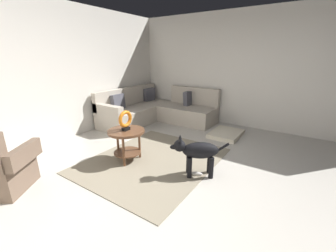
{
  "coord_description": "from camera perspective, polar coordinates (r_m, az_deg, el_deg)",
  "views": [
    {
      "loc": [
        -2.44,
        -1.33,
        1.69
      ],
      "look_at": [
        0.45,
        0.6,
        0.55
      ],
      "focal_mm": 22.99,
      "sensor_mm": 36.0,
      "label": 1
    }
  ],
  "objects": [
    {
      "name": "wall_back",
      "position": [
        4.93,
        -27.14,
        12.3
      ],
      "size": [
        6.0,
        0.12,
        2.7
      ],
      "primitive_type": "cube",
      "color": "silver",
      "rests_on": "ground_plane"
    },
    {
      "name": "ground_plane",
      "position": [
        3.28,
        4.49,
        -13.97
      ],
      "size": [
        6.0,
        6.0,
        0.1
      ],
      "primitive_type": "cube",
      "color": "#B7B2A8"
    },
    {
      "name": "dog_bed_mat",
      "position": [
        4.92,
        15.11,
        -2.0
      ],
      "size": [
        0.8,
        0.6,
        0.09
      ],
      "primitive_type": "cube",
      "color": "beige",
      "rests_on": "ground_plane"
    },
    {
      "name": "dog_toy_bone",
      "position": [
        3.28,
        7.57,
        -12.41
      ],
      "size": [
        0.12,
        0.19,
        0.06
      ],
      "primitive_type": "ellipsoid",
      "rotation": [
        0.0,
        0.0,
        1.92
      ],
      "color": "silver",
      "rests_on": "ground_plane"
    },
    {
      "name": "dog",
      "position": [
        3.13,
        7.78,
        -6.85
      ],
      "size": [
        0.52,
        0.73,
        0.63
      ],
      "rotation": [
        0.0,
        0.0,
        0.59
      ],
      "color": "black",
      "rests_on": "ground_plane"
    },
    {
      "name": "sectional_couch",
      "position": [
        5.72,
        -3.21,
        4.03
      ],
      "size": [
        2.2,
        2.25,
        0.88
      ],
      "color": "#B2A899",
      "rests_on": "ground_plane"
    },
    {
      "name": "torus_sculpture",
      "position": [
        3.5,
        -11.23,
        1.56
      ],
      "size": [
        0.28,
        0.08,
        0.33
      ],
      "color": "black",
      "rests_on": "side_table"
    },
    {
      "name": "area_rug",
      "position": [
        3.7,
        -3.92,
        -9.0
      ],
      "size": [
        2.3,
        1.9,
        0.01
      ],
      "primitive_type": "cube",
      "color": "gray",
      "rests_on": "ground_plane"
    },
    {
      "name": "wall_right",
      "position": [
        5.55,
        20.42,
        13.58
      ],
      "size": [
        0.12,
        6.0,
        2.7
      ],
      "primitive_type": "cube",
      "color": "silver",
      "rests_on": "ground_plane"
    },
    {
      "name": "side_table",
      "position": [
        3.59,
        -10.95,
        -2.94
      ],
      "size": [
        0.6,
        0.6,
        0.54
      ],
      "color": "brown",
      "rests_on": "ground_plane"
    }
  ]
}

